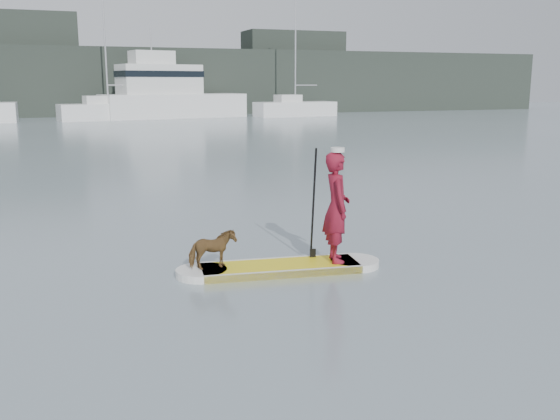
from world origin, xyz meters
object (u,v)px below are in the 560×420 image
object	(u,v)px
paddler	(337,207)
dog	(212,250)
sailboat_e	(295,108)
motor_yacht_a	(167,93)
paddleboard	(280,268)
sailboat_d	(108,110)

from	to	relation	value
paddler	dog	xyz separation A→B (m)	(-1.98, 0.26, -0.58)
dog	sailboat_e	distance (m)	46.39
dog	motor_yacht_a	xyz separation A→B (m)	(7.17, 44.29, 1.61)
dog	motor_yacht_a	distance (m)	44.90
dog	paddleboard	bearing A→B (deg)	-104.31
paddleboard	motor_yacht_a	world-z (taller)	motor_yacht_a
dog	sailboat_d	xyz separation A→B (m)	(2.10, 42.79, 0.38)
sailboat_d	motor_yacht_a	size ratio (longest dim) A/B	0.90
sailboat_d	paddleboard	bearing A→B (deg)	-100.50
motor_yacht_a	sailboat_d	bearing A→B (deg)	-175.44
paddler	sailboat_d	distance (m)	43.05
paddler	sailboat_e	world-z (taller)	sailboat_e
paddler	sailboat_e	distance (m)	45.90
dog	motor_yacht_a	bearing A→B (deg)	-16.00
paddler	paddleboard	bearing A→B (deg)	95.18
sailboat_e	paddleboard	bearing A→B (deg)	-117.60
paddler	sailboat_e	bearing A→B (deg)	-7.83
paddleboard	sailboat_d	distance (m)	42.95
sailboat_d	motor_yacht_a	bearing A→B (deg)	7.36
motor_yacht_a	sailboat_e	bearing A→B (deg)	-20.10
sailboat_e	motor_yacht_a	size ratio (longest dim) A/B	0.83
dog	sailboat_e	size ratio (longest dim) A/B	0.07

